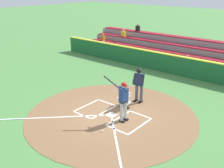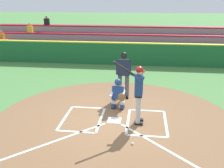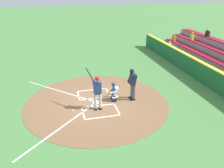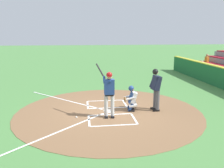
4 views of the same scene
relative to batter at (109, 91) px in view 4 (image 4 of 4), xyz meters
The scene contains 7 objects.
ground_plane 1.34m from the batter, ahead, with size 120.00×120.00×0.00m, color #4C8442.
dirt_circle 1.33m from the batter, ahead, with size 8.00×8.00×0.01m, color brown.
home_plate_and_chalk 1.54m from the batter, 46.69° to the left, with size 7.93×4.91×0.01m.
batter is the anchor object (origin of this frame).
catcher 1.39m from the batter, 55.92° to the right, with size 0.59×0.66×1.13m.
plate_umpire 2.22m from the batter, 73.56° to the right, with size 0.60×0.45×1.86m.
baseball 1.69m from the batter, 85.77° to the left, with size 0.07×0.07×0.07m, color white.
Camera 4 is at (-9.75, 1.11, 3.35)m, focal length 37.70 mm.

